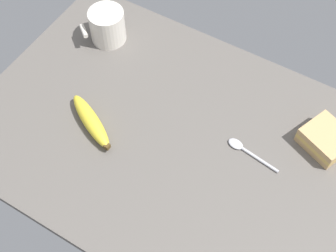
{
  "coord_description": "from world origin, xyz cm",
  "views": [
    {
      "loc": [
        -28.03,
        47.3,
        90.75
      ],
      "look_at": [
        0.0,
        0.0,
        5.0
      ],
      "focal_mm": 48.53,
      "sensor_mm": 36.0,
      "label": 1
    }
  ],
  "objects_px": {
    "coffee_mug_black": "(107,25)",
    "banana": "(91,121)",
    "sandwich_main": "(326,139)",
    "spoon": "(245,150)"
  },
  "relations": [
    {
      "from": "coffee_mug_black",
      "to": "banana",
      "type": "distance_m",
      "value": 0.28
    },
    {
      "from": "coffee_mug_black",
      "to": "sandwich_main",
      "type": "xyz_separation_m",
      "value": [
        -0.6,
        0.02,
        -0.02
      ]
    },
    {
      "from": "banana",
      "to": "spoon",
      "type": "relative_size",
      "value": 1.26
    },
    {
      "from": "sandwich_main",
      "to": "spoon",
      "type": "height_order",
      "value": "sandwich_main"
    },
    {
      "from": "coffee_mug_black",
      "to": "spoon",
      "type": "xyz_separation_m",
      "value": [
        -0.46,
        0.13,
        -0.04
      ]
    },
    {
      "from": "coffee_mug_black",
      "to": "banana",
      "type": "xyz_separation_m",
      "value": [
        -0.12,
        0.25,
        -0.03
      ]
    },
    {
      "from": "sandwich_main",
      "to": "spoon",
      "type": "relative_size",
      "value": 0.95
    },
    {
      "from": "banana",
      "to": "spoon",
      "type": "xyz_separation_m",
      "value": [
        -0.34,
        -0.12,
        -0.01
      ]
    },
    {
      "from": "sandwich_main",
      "to": "spoon",
      "type": "xyz_separation_m",
      "value": [
        0.14,
        0.11,
        -0.02
      ]
    },
    {
      "from": "sandwich_main",
      "to": "banana",
      "type": "relative_size",
      "value": 0.75
    }
  ]
}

